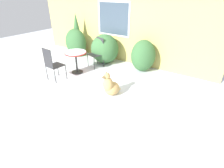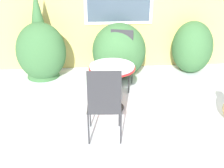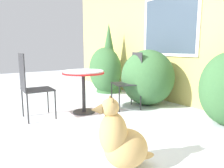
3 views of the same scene
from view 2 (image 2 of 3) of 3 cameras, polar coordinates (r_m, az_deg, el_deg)
name	(u,v)px [view 2 (image 2 of 3)]	position (r m, az deg, el deg)	size (l,w,h in m)	color
ground_plane	(137,114)	(4.65, 5.02, -6.13)	(16.00, 16.00, 0.00)	silver
house_wall	(123,1)	(6.23, 2.24, 16.45)	(8.00, 0.10, 2.93)	tan
shrub_left	(41,52)	(5.89, -14.19, 6.39)	(1.00, 0.78, 1.19)	#386638
shrub_middle	(119,51)	(5.84, 1.43, 6.75)	(1.10, 1.07, 1.14)	#386638
shrub_right	(192,47)	(6.34, 15.97, 7.18)	(0.86, 0.89, 1.13)	#386638
evergreen_bush	(39,35)	(5.94, -14.56, 9.63)	(0.68, 0.68, 1.81)	#386638
patio_table	(112,73)	(4.53, 0.00, 2.19)	(0.75, 0.75, 0.78)	#2D2D30
patio_chair_near_table	(121,57)	(5.42, 1.74, 5.48)	(0.59, 0.59, 1.09)	#2D2D30
patio_chair_far_side	(104,102)	(3.76, -1.55, -3.70)	(0.50, 0.50, 1.09)	#2D2D30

